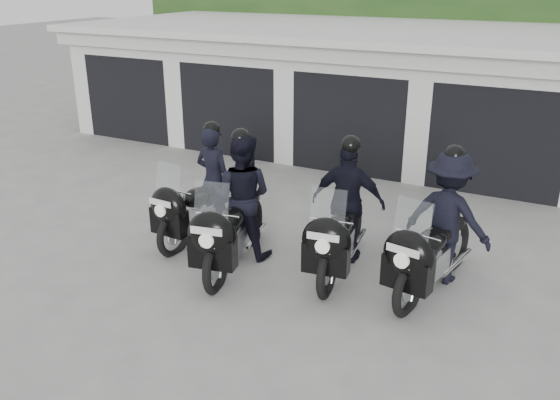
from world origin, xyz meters
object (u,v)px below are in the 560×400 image
at_px(police_bike_a, 202,192).
at_px(police_bike_c, 345,212).
at_px(police_bike_b, 237,207).
at_px(police_bike_d, 442,227).

relative_size(police_bike_a, police_bike_c, 0.97).
distance_m(police_bike_b, police_bike_d, 3.03).
relative_size(police_bike_a, police_bike_d, 0.96).
xyz_separation_m(police_bike_c, police_bike_d, (1.43, 0.08, 0.02)).
relative_size(police_bike_c, police_bike_d, 0.99).
bearing_deg(police_bike_c, police_bike_d, -4.29).
distance_m(police_bike_a, police_bike_c, 2.52).
distance_m(police_bike_a, police_bike_d, 3.95).
bearing_deg(police_bike_a, police_bike_d, 6.19).
xyz_separation_m(police_bike_a, police_bike_d, (3.95, 0.16, 0.10)).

